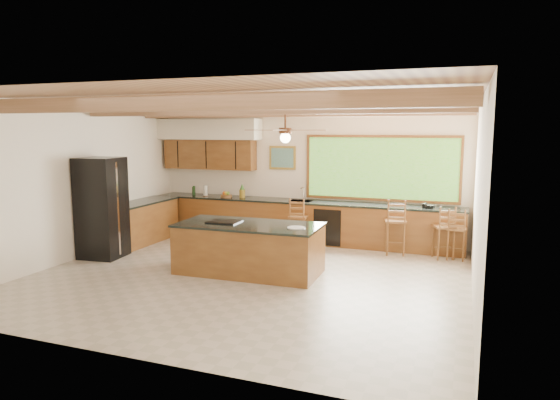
% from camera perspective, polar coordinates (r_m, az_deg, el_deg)
% --- Properties ---
extents(ground, '(7.20, 7.20, 0.00)m').
position_cam_1_polar(ground, '(8.66, -3.71, -8.74)').
color(ground, '#C1B2A0').
rests_on(ground, ground).
extents(room_shell, '(7.27, 6.54, 3.02)m').
position_cam_1_polar(room_shell, '(8.96, -3.11, 6.22)').
color(room_shell, white).
rests_on(room_shell, ground).
extents(counter_run, '(7.12, 3.10, 1.25)m').
position_cam_1_polar(counter_run, '(11.11, -2.26, -2.47)').
color(counter_run, brown).
rests_on(counter_run, ground).
extents(island, '(2.53, 1.24, 0.89)m').
position_cam_1_polar(island, '(8.79, -3.56, -5.52)').
color(island, brown).
rests_on(island, ground).
extents(refrigerator, '(0.84, 0.82, 1.96)m').
position_cam_1_polar(refrigerator, '(10.34, -19.69, -0.84)').
color(refrigerator, black).
rests_on(refrigerator, ground).
extents(bar_stool_a, '(0.41, 0.41, 1.06)m').
position_cam_1_polar(bar_stool_a, '(10.65, 2.03, -2.04)').
color(bar_stool_a, brown).
rests_on(bar_stool_a, ground).
extents(bar_stool_b, '(0.49, 0.49, 1.13)m').
position_cam_1_polar(bar_stool_b, '(10.19, 13.00, -2.47)').
color(bar_stool_b, brown).
rests_on(bar_stool_b, ground).
extents(bar_stool_c, '(0.50, 0.50, 1.05)m').
position_cam_1_polar(bar_stool_c, '(10.13, 18.20, -3.02)').
color(bar_stool_c, brown).
rests_on(bar_stool_c, ground).
extents(bar_stool_d, '(0.37, 0.37, 1.01)m').
position_cam_1_polar(bar_stool_d, '(10.13, 19.50, -3.22)').
color(bar_stool_d, brown).
rests_on(bar_stool_d, ground).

